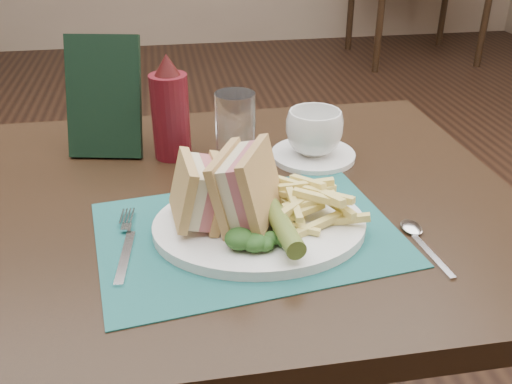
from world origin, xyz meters
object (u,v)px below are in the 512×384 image
(sandwich_half_a, at_px, (184,193))
(coffee_cup, at_px, (314,132))
(saucer, at_px, (313,155))
(sandwich_half_b, at_px, (232,184))
(plate, at_px, (260,225))
(ketchup_bottle, at_px, (170,107))
(check_presenter, at_px, (104,97))
(drinking_glass, at_px, (235,130))
(table_bg_right, at_px, (415,7))
(table_main, at_px, (237,367))
(placemat, at_px, (248,233))

(sandwich_half_a, relative_size, coffee_cup, 0.95)
(sandwich_half_a, relative_size, saucer, 0.63)
(coffee_cup, bearing_deg, sandwich_half_b, -129.00)
(plate, relative_size, ketchup_bottle, 1.61)
(sandwich_half_b, xyz_separation_m, check_presenter, (-0.19, 0.31, 0.03))
(plate, relative_size, sandwich_half_a, 3.15)
(ketchup_bottle, bearing_deg, check_presenter, 160.17)
(sandwich_half_a, relative_size, sandwich_half_b, 0.84)
(plate, xyz_separation_m, check_presenter, (-0.22, 0.32, 0.09))
(sandwich_half_a, bearing_deg, check_presenter, 106.50)
(plate, xyz_separation_m, saucer, (0.14, 0.23, -0.00))
(plate, relative_size, saucer, 2.00)
(sandwich_half_a, bearing_deg, drinking_glass, 59.84)
(plate, height_order, check_presenter, check_presenter)
(table_bg_right, xyz_separation_m, saucer, (-1.63, -3.19, 0.38))
(table_main, xyz_separation_m, saucer, (0.16, 0.11, 0.38))
(table_main, relative_size, sandwich_half_a, 9.46)
(check_presenter, bearing_deg, table_main, -33.91)
(table_bg_right, relative_size, check_presenter, 4.22)
(table_bg_right, relative_size, sandwich_half_a, 9.46)
(drinking_glass, bearing_deg, saucer, 1.97)
(table_main, bearing_deg, ketchup_bottle, 117.82)
(drinking_glass, height_order, check_presenter, check_presenter)
(ketchup_bottle, bearing_deg, sandwich_half_a, -88.55)
(sandwich_half_b, relative_size, check_presenter, 0.53)
(table_main, distance_m, coffee_cup, 0.47)
(saucer, distance_m, ketchup_bottle, 0.27)
(table_main, height_order, sandwich_half_a, sandwich_half_a)
(drinking_glass, bearing_deg, plate, -89.16)
(coffee_cup, height_order, ketchup_bottle, ketchup_bottle)
(saucer, bearing_deg, table_main, -144.91)
(coffee_cup, distance_m, ketchup_bottle, 0.26)
(coffee_cup, bearing_deg, placemat, -123.90)
(plate, bearing_deg, sandwich_half_a, 178.23)
(sandwich_half_a, height_order, sandwich_half_b, sandwich_half_b)
(table_main, xyz_separation_m, drinking_glass, (0.02, 0.11, 0.44))
(table_main, bearing_deg, placemat, -87.00)
(sandwich_half_b, xyz_separation_m, ketchup_bottle, (-0.07, 0.27, 0.02))
(sandwich_half_b, bearing_deg, coffee_cup, 77.24)
(placemat, distance_m, sandwich_half_a, 0.11)
(ketchup_bottle, xyz_separation_m, check_presenter, (-0.11, 0.04, 0.01))
(sandwich_half_a, relative_size, drinking_glass, 0.73)
(plate, bearing_deg, sandwich_half_b, 168.56)
(plate, xyz_separation_m, ketchup_bottle, (-0.11, 0.28, 0.08))
(sandwich_half_b, distance_m, drinking_glass, 0.21)
(table_bg_right, bearing_deg, sandwich_half_a, -118.79)
(coffee_cup, relative_size, drinking_glass, 0.77)
(sandwich_half_b, relative_size, ketchup_bottle, 0.61)
(table_main, relative_size, sandwich_half_b, 7.95)
(table_bg_right, xyz_separation_m, coffee_cup, (-1.63, -3.19, 0.42))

